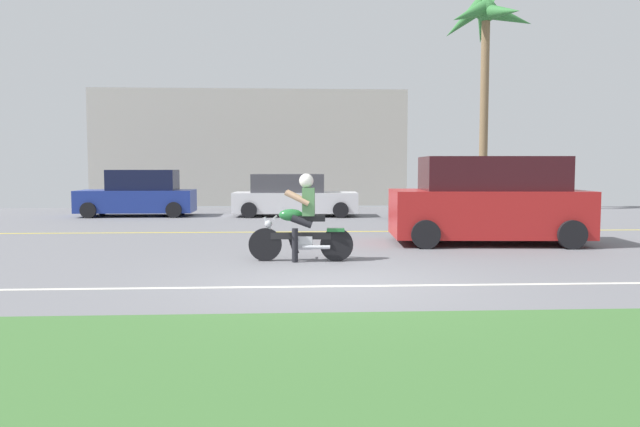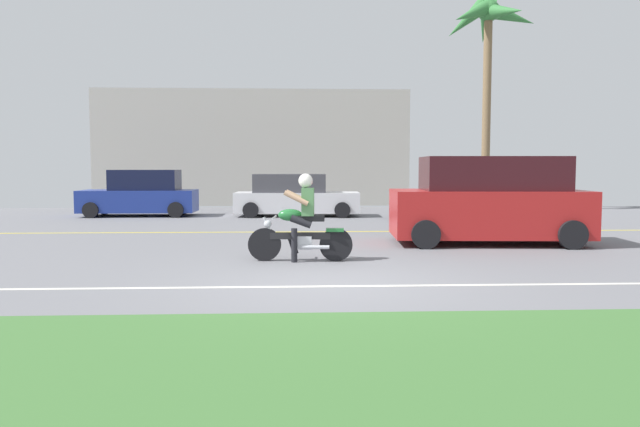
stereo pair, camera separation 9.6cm
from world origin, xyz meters
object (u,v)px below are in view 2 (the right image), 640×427
(suv_nearby, at_px, (489,202))
(palm_tree_0, at_px, (488,29))
(parked_car_1, at_px, (295,196))
(parked_car_2, at_px, (456,199))
(parked_car_0, at_px, (141,195))
(motorcyclist, at_px, (301,224))

(suv_nearby, distance_m, palm_tree_0, 12.98)
(parked_car_1, bearing_deg, parked_car_2, -13.97)
(parked_car_0, height_order, parked_car_1, parked_car_0)
(parked_car_0, distance_m, parked_car_1, 5.65)
(parked_car_0, distance_m, parked_car_2, 11.34)
(motorcyclist, height_order, palm_tree_0, palm_tree_0)
(motorcyclist, bearing_deg, parked_car_0, 117.13)
(suv_nearby, bearing_deg, parked_car_1, 118.62)
(motorcyclist, bearing_deg, suv_nearby, 29.36)
(parked_car_0, relative_size, parked_car_1, 0.91)
(parked_car_1, distance_m, parked_car_2, 5.73)
(suv_nearby, bearing_deg, parked_car_0, 139.74)
(parked_car_0, distance_m, palm_tree_0, 15.15)
(parked_car_0, bearing_deg, motorcyclist, -62.87)
(motorcyclist, bearing_deg, parked_car_2, 59.51)
(parked_car_0, relative_size, palm_tree_0, 0.47)
(motorcyclist, distance_m, parked_car_0, 12.47)
(parked_car_1, bearing_deg, parked_car_0, 176.56)
(parked_car_1, relative_size, palm_tree_0, 0.52)
(suv_nearby, height_order, palm_tree_0, palm_tree_0)
(suv_nearby, bearing_deg, parked_car_2, 81.21)
(parked_car_2, relative_size, palm_tree_0, 0.47)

